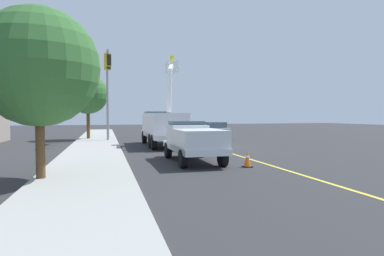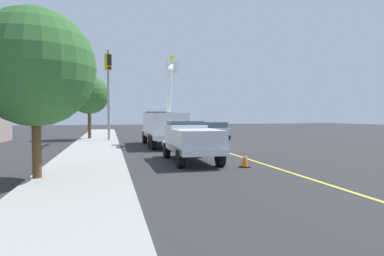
{
  "view_description": "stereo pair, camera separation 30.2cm",
  "coord_description": "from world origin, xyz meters",
  "px_view_note": "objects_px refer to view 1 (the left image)",
  "views": [
    {
      "loc": [
        -24.08,
        8.42,
        2.39
      ],
      "look_at": [
        0.15,
        1.15,
        1.4
      ],
      "focal_mm": 31.06,
      "sensor_mm": 36.0,
      "label": 1
    },
    {
      "loc": [
        -24.16,
        8.13,
        2.39
      ],
      "look_at": [
        0.15,
        1.15,
        1.4
      ],
      "focal_mm": 31.06,
      "sensor_mm": 36.0,
      "label": 2
    }
  ],
  "objects_px": {
    "traffic_cone_mid_front": "(199,144)",
    "service_pickup_truck": "(193,140)",
    "traffic_cone_mid_rear": "(175,138)",
    "traffic_cone_leading": "(247,159)",
    "traffic_signal_mast": "(108,80)",
    "utility_bucket_truck": "(163,125)",
    "passing_minivan": "(214,129)"
  },
  "relations": [
    {
      "from": "traffic_cone_mid_front",
      "to": "traffic_cone_leading",
      "type": "bearing_deg",
      "value": 178.06
    },
    {
      "from": "utility_bucket_truck",
      "to": "traffic_signal_mast",
      "type": "height_order",
      "value": "traffic_signal_mast"
    },
    {
      "from": "passing_minivan",
      "to": "traffic_cone_mid_rear",
      "type": "xyz_separation_m",
      "value": [
        -2.62,
        4.66,
        -0.63
      ]
    },
    {
      "from": "utility_bucket_truck",
      "to": "passing_minivan",
      "type": "relative_size",
      "value": 1.7
    },
    {
      "from": "traffic_cone_mid_front",
      "to": "traffic_cone_mid_rear",
      "type": "distance_m",
      "value": 7.11
    },
    {
      "from": "utility_bucket_truck",
      "to": "service_pickup_truck",
      "type": "distance_m",
      "value": 9.25
    },
    {
      "from": "traffic_cone_mid_rear",
      "to": "traffic_signal_mast",
      "type": "relative_size",
      "value": 0.09
    },
    {
      "from": "service_pickup_truck",
      "to": "traffic_cone_leading",
      "type": "xyz_separation_m",
      "value": [
        -2.34,
        -1.89,
        -0.75
      ]
    },
    {
      "from": "utility_bucket_truck",
      "to": "service_pickup_truck",
      "type": "xyz_separation_m",
      "value": [
        -9.23,
        0.35,
        -0.5
      ]
    },
    {
      "from": "passing_minivan",
      "to": "traffic_cone_leading",
      "type": "height_order",
      "value": "passing_minivan"
    },
    {
      "from": "service_pickup_truck",
      "to": "passing_minivan",
      "type": "xyz_separation_m",
      "value": [
        15.35,
        -6.82,
        -0.15
      ]
    },
    {
      "from": "service_pickup_truck",
      "to": "traffic_cone_mid_front",
      "type": "height_order",
      "value": "service_pickup_truck"
    },
    {
      "from": "traffic_signal_mast",
      "to": "passing_minivan",
      "type": "bearing_deg",
      "value": -79.94
    },
    {
      "from": "utility_bucket_truck",
      "to": "traffic_cone_mid_rear",
      "type": "relative_size",
      "value": 11.71
    },
    {
      "from": "traffic_cone_mid_rear",
      "to": "traffic_signal_mast",
      "type": "distance_m",
      "value": 7.72
    },
    {
      "from": "utility_bucket_truck",
      "to": "traffic_cone_mid_rear",
      "type": "xyz_separation_m",
      "value": [
        3.5,
        -1.81,
        -1.27
      ]
    },
    {
      "from": "passing_minivan",
      "to": "traffic_cone_mid_rear",
      "type": "relative_size",
      "value": 6.88
    },
    {
      "from": "service_pickup_truck",
      "to": "traffic_signal_mast",
      "type": "relative_size",
      "value": 0.71
    },
    {
      "from": "service_pickup_truck",
      "to": "passing_minivan",
      "type": "height_order",
      "value": "service_pickup_truck"
    },
    {
      "from": "service_pickup_truck",
      "to": "traffic_cone_mid_front",
      "type": "relative_size",
      "value": 6.68
    },
    {
      "from": "traffic_cone_mid_front",
      "to": "traffic_signal_mast",
      "type": "height_order",
      "value": "traffic_signal_mast"
    },
    {
      "from": "service_pickup_truck",
      "to": "traffic_cone_mid_front",
      "type": "xyz_separation_m",
      "value": [
        5.62,
        -2.16,
        -0.7
      ]
    },
    {
      "from": "traffic_cone_leading",
      "to": "traffic_signal_mast",
      "type": "height_order",
      "value": "traffic_signal_mast"
    },
    {
      "from": "utility_bucket_truck",
      "to": "traffic_cone_mid_rear",
      "type": "bearing_deg",
      "value": -27.4
    },
    {
      "from": "traffic_cone_mid_rear",
      "to": "traffic_cone_leading",
      "type": "bearing_deg",
      "value": 178.96
    },
    {
      "from": "utility_bucket_truck",
      "to": "traffic_cone_leading",
      "type": "xyz_separation_m",
      "value": [
        -11.57,
        -1.54,
        -1.25
      ]
    },
    {
      "from": "traffic_cone_leading",
      "to": "traffic_signal_mast",
      "type": "distance_m",
      "value": 17.52
    },
    {
      "from": "service_pickup_truck",
      "to": "passing_minivan",
      "type": "bearing_deg",
      "value": -23.97
    },
    {
      "from": "traffic_cone_mid_front",
      "to": "service_pickup_truck",
      "type": "bearing_deg",
      "value": 158.97
    },
    {
      "from": "traffic_signal_mast",
      "to": "traffic_cone_mid_front",
      "type": "bearing_deg",
      "value": -143.85
    },
    {
      "from": "service_pickup_truck",
      "to": "utility_bucket_truck",
      "type": "bearing_deg",
      "value": -2.18
    },
    {
      "from": "traffic_cone_mid_front",
      "to": "traffic_cone_mid_rear",
      "type": "height_order",
      "value": "traffic_cone_mid_front"
    }
  ]
}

